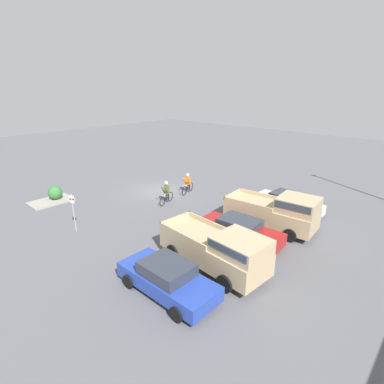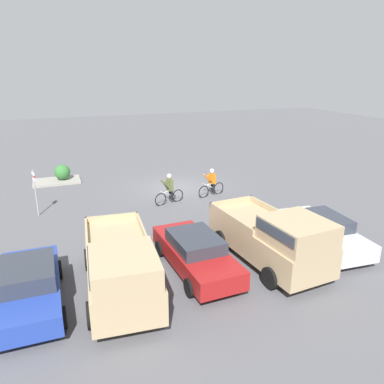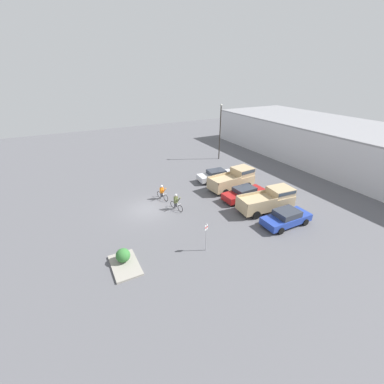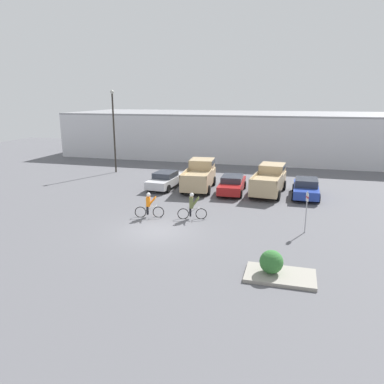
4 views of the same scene
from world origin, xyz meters
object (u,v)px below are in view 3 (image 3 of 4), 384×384
cyclist_1 (162,192)px  sedan_1 (244,193)px  fire_lane_sign (206,234)px  sedan_2 (286,218)px  pickup_truck_1 (269,199)px  cyclist_0 (176,202)px  sedan_0 (216,175)px  pickup_truck_0 (234,179)px  lamppost (220,128)px  shrub (123,255)px

cyclist_1 → sedan_1: bearing=62.3°
sedan_1 → fire_lane_sign: 9.53m
fire_lane_sign → sedan_2: bearing=88.9°
sedan_1 → fire_lane_sign: fire_lane_sign is taller
pickup_truck_1 → cyclist_1: bearing=-129.3°
pickup_truck_1 → fire_lane_sign: 8.93m
sedan_2 → cyclist_0: 10.13m
sedan_0 → fire_lane_sign: (11.05, -7.88, 0.74)m
sedan_2 → fire_lane_sign: bearing=-91.1°
pickup_truck_0 → cyclist_0: bearing=-79.0°
cyclist_0 → fire_lane_sign: bearing=-5.1°
pickup_truck_1 → sedan_2: 2.84m
sedan_1 → lamppost: bearing=158.3°
sedan_0 → cyclist_0: bearing=-59.4°
sedan_0 → cyclist_1: (1.61, -7.67, 0.12)m
sedan_2 → cyclist_0: size_ratio=2.52×
sedan_0 → sedan_1: 5.60m
lamppost → pickup_truck_1: bearing=-15.5°
sedan_1 → lamppost: (-12.63, 5.03, 3.91)m
sedan_0 → shrub: bearing=-55.1°
pickup_truck_1 → sedan_2: (2.77, -0.51, -0.39)m
sedan_0 → cyclist_1: bearing=-78.1°
sedan_1 → cyclist_0: size_ratio=2.69×
sedan_1 → pickup_truck_1: size_ratio=0.85×
lamppost → shrub: (16.62, -18.66, -3.96)m
sedan_2 → fire_lane_sign: (-0.15, -8.02, 0.73)m
sedan_0 → sedan_1: (5.60, -0.10, 0.00)m
pickup_truck_0 → pickup_truck_1: (5.67, -0.00, -0.06)m
sedan_2 → cyclist_0: (-6.90, -7.42, 0.15)m
sedan_0 → sedan_1: sedan_1 is taller
cyclist_1 → fire_lane_sign: size_ratio=0.76×
sedan_0 → shrub: 16.74m
pickup_truck_1 → shrub: bearing=-85.4°
pickup_truck_0 → pickup_truck_1: size_ratio=0.97×
sedan_0 → pickup_truck_1: 8.47m
pickup_truck_0 → cyclist_0: (1.54, -7.93, -0.30)m
sedan_1 → lamppost: lamppost is taller
cyclist_1 → lamppost: size_ratio=0.22×
lamppost → shrub: 25.30m
cyclist_0 → shrub: bearing=-50.7°
cyclist_1 → shrub: (7.97, -6.05, -0.17)m
cyclist_0 → fire_lane_sign: (6.75, -0.61, 0.58)m
sedan_1 → lamppost: 14.15m
lamppost → sedan_2: bearing=-14.7°
sedan_2 → cyclist_0: cyclist_0 is taller
sedan_1 → cyclist_1: cyclist_1 is taller
pickup_truck_1 → shrub: pickup_truck_1 is taller
cyclist_0 → cyclist_1: 2.72m
sedan_0 → sedan_2: sedan_2 is taller
pickup_truck_1 → sedan_2: bearing=-10.4°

